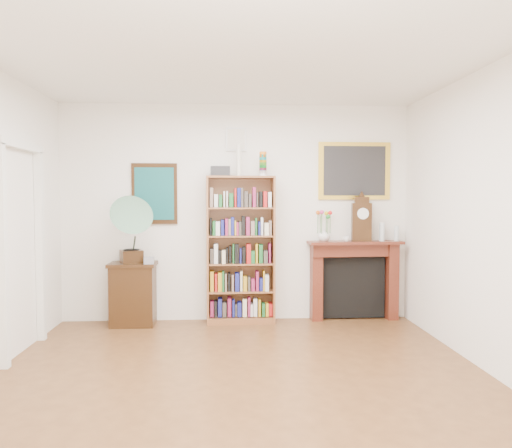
% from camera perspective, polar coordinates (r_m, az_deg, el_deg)
% --- Properties ---
extents(room, '(4.51, 5.01, 2.81)m').
position_cam_1_polar(room, '(4.01, -1.61, 0.18)').
color(room, '#553319').
rests_on(room, ground).
extents(door_casing, '(0.08, 1.02, 2.17)m').
position_cam_1_polar(door_casing, '(5.61, -25.14, -0.71)').
color(door_casing, white).
rests_on(door_casing, left_wall).
extents(teal_poster, '(0.58, 0.04, 0.78)m').
position_cam_1_polar(teal_poster, '(6.54, -11.52, 3.41)').
color(teal_poster, black).
rests_on(teal_poster, back_wall).
extents(small_picture, '(0.26, 0.04, 0.30)m').
position_cam_1_polar(small_picture, '(6.52, -2.29, 9.64)').
color(small_picture, white).
rests_on(small_picture, back_wall).
extents(gilt_painting, '(0.95, 0.04, 0.75)m').
position_cam_1_polar(gilt_painting, '(6.70, 11.17, 5.97)').
color(gilt_painting, gold).
rests_on(gilt_painting, back_wall).
extents(bookshelf, '(0.87, 0.32, 2.15)m').
position_cam_1_polar(bookshelf, '(6.35, -1.78, -1.97)').
color(bookshelf, brown).
rests_on(bookshelf, floor).
extents(side_cabinet, '(0.58, 0.42, 0.79)m').
position_cam_1_polar(side_cabinet, '(6.49, -13.86, -7.76)').
color(side_cabinet, black).
rests_on(side_cabinet, floor).
extents(fireplace, '(1.24, 0.35, 1.04)m').
position_cam_1_polar(fireplace, '(6.69, 11.11, -5.60)').
color(fireplace, '#461A10').
rests_on(fireplace, floor).
extents(gramophone, '(0.71, 0.78, 0.84)m').
position_cam_1_polar(gramophone, '(6.26, -14.33, -0.18)').
color(gramophone, black).
rests_on(gramophone, side_cabinet).
extents(cd_stack, '(0.13, 0.13, 0.08)m').
position_cam_1_polar(cd_stack, '(6.28, -12.14, -4.10)').
color(cd_stack, '#A9A9B5').
rests_on(cd_stack, side_cabinet).
extents(mantel_clock, '(0.26, 0.17, 0.57)m').
position_cam_1_polar(mantel_clock, '(6.59, 11.97, 0.47)').
color(mantel_clock, black).
rests_on(mantel_clock, fireplace).
extents(flower_vase, '(0.18, 0.18, 0.16)m').
position_cam_1_polar(flower_vase, '(6.52, 7.77, -1.26)').
color(flower_vase, white).
rests_on(flower_vase, fireplace).
extents(teacup, '(0.11, 0.11, 0.07)m').
position_cam_1_polar(teacup, '(6.47, 10.24, -1.70)').
color(teacup, silver).
rests_on(teacup, fireplace).
extents(bottle_left, '(0.07, 0.07, 0.24)m').
position_cam_1_polar(bottle_left, '(6.68, 14.18, -0.87)').
color(bottle_left, silver).
rests_on(bottle_left, fireplace).
extents(bottle_right, '(0.06, 0.06, 0.20)m').
position_cam_1_polar(bottle_right, '(6.76, 15.76, -1.01)').
color(bottle_right, silver).
rests_on(bottle_right, fireplace).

